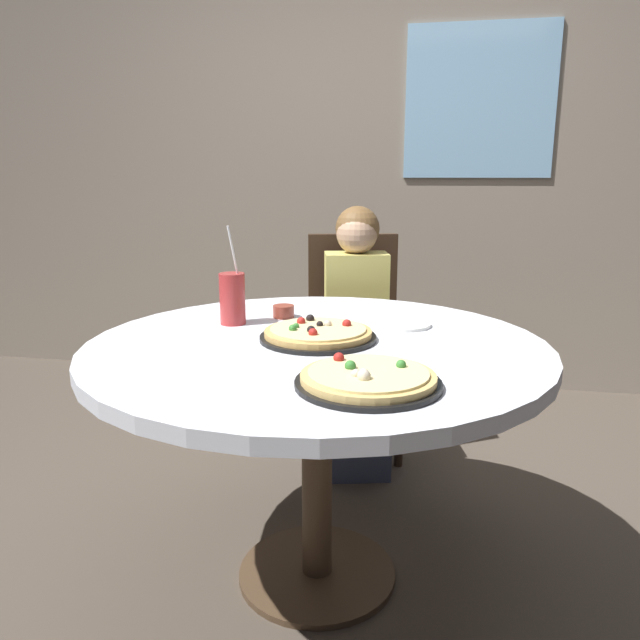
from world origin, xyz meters
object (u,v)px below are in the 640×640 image
(chair_wooden, at_px, (354,330))
(diner_child, at_px, (357,352))
(dining_table, at_px, (317,372))
(pizza_veggie, at_px, (316,334))
(pizza_cheese, at_px, (368,379))
(soda_cup, at_px, (232,298))
(sauce_bowl, at_px, (284,311))
(plate_small, at_px, (402,324))

(chair_wooden, xyz_separation_m, diner_child, (0.04, -0.18, -0.05))
(dining_table, xyz_separation_m, pizza_veggie, (-0.00, 0.02, 0.11))
(diner_child, distance_m, pizza_cheese, 1.20)
(diner_child, distance_m, pizza_veggie, 0.84)
(chair_wooden, height_order, soda_cup, soda_cup)
(dining_table, xyz_separation_m, diner_child, (0.02, 0.81, -0.18))
(pizza_veggie, distance_m, pizza_cheese, 0.41)
(chair_wooden, bearing_deg, dining_table, -88.83)
(pizza_veggie, relative_size, sauce_bowl, 4.74)
(pizza_cheese, xyz_separation_m, soda_cup, (-0.48, 0.50, 0.06))
(chair_wooden, distance_m, pizza_veggie, 1.00)
(soda_cup, bearing_deg, dining_table, -27.80)
(pizza_veggie, height_order, soda_cup, soda_cup)
(soda_cup, xyz_separation_m, sauce_bowl, (0.13, 0.11, -0.06))
(pizza_veggie, distance_m, plate_small, 0.31)
(plate_small, bearing_deg, diner_child, 109.53)
(soda_cup, height_order, sauce_bowl, soda_cup)
(pizza_veggie, bearing_deg, plate_small, 42.10)
(pizza_veggie, height_order, sauce_bowl, pizza_veggie)
(pizza_veggie, xyz_separation_m, pizza_cheese, (0.18, -0.36, -0.00))
(chair_wooden, distance_m, sauce_bowl, 0.77)
(pizza_veggie, bearing_deg, chair_wooden, 90.91)
(diner_child, bearing_deg, dining_table, -91.18)
(plate_small, bearing_deg, pizza_veggie, -137.90)
(pizza_veggie, relative_size, pizza_cheese, 1.01)
(chair_wooden, bearing_deg, soda_cup, -108.34)
(chair_wooden, distance_m, diner_child, 0.19)
(pizza_veggie, bearing_deg, diner_child, 88.45)
(diner_child, xyz_separation_m, plate_small, (0.21, -0.59, 0.27))
(pizza_cheese, height_order, soda_cup, soda_cup)
(soda_cup, bearing_deg, diner_child, 64.45)
(dining_table, relative_size, plate_small, 7.16)
(chair_wooden, relative_size, plate_small, 5.28)
(plate_small, bearing_deg, sauce_bowl, 173.53)
(chair_wooden, bearing_deg, sauce_bowl, -101.17)
(diner_child, bearing_deg, pizza_cheese, -81.94)
(dining_table, height_order, pizza_cheese, pizza_cheese)
(chair_wooden, height_order, diner_child, diner_child)
(sauce_bowl, bearing_deg, diner_child, 71.70)
(pizza_veggie, relative_size, plate_small, 1.84)
(dining_table, height_order, soda_cup, soda_cup)
(dining_table, xyz_separation_m, chair_wooden, (-0.02, 0.99, -0.13))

